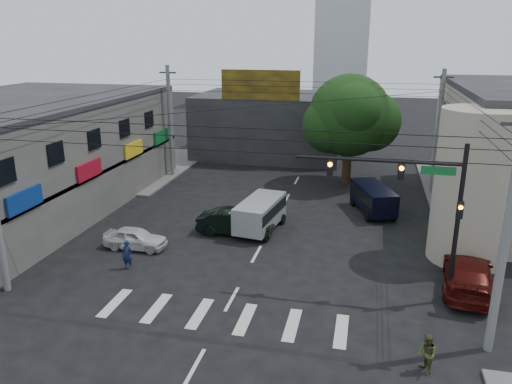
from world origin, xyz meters
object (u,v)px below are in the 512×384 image
(utility_pole_far_left, at_px, (170,122))
(white_compact, at_px, (135,238))
(utility_pole_far_right, at_px, (438,133))
(traffic_gantry, at_px, (419,196))
(navy_van, at_px, (373,200))
(utility_pole_near_right, at_px, (506,237))
(silver_minivan, at_px, (260,215))
(maroon_sedan, at_px, (468,274))
(dark_sedan, at_px, (235,222))
(traffic_officer, at_px, (127,255))
(pedestrian_olive, at_px, (427,354))
(street_tree, at_px, (349,116))

(utility_pole_far_left, xyz_separation_m, white_compact, (3.72, -14.71, -3.99))
(utility_pole_far_right, bearing_deg, utility_pole_far_left, 180.00)
(traffic_gantry, height_order, white_compact, traffic_gantry)
(white_compact, relative_size, navy_van, 0.72)
(utility_pole_far_left, bearing_deg, utility_pole_near_right, -44.31)
(utility_pole_far_left, bearing_deg, silver_minivan, -46.60)
(utility_pole_near_right, bearing_deg, maroon_sedan, 90.00)
(white_compact, distance_m, silver_minivan, 7.51)
(utility_pole_far_left, height_order, dark_sedan, utility_pole_far_left)
(traffic_gantry, relative_size, maroon_sedan, 1.28)
(utility_pole_near_right, distance_m, traffic_officer, 17.25)
(traffic_officer, bearing_deg, dark_sedan, 53.49)
(silver_minivan, bearing_deg, utility_pole_far_left, 51.36)
(silver_minivan, bearing_deg, pedestrian_olive, -136.29)
(pedestrian_olive, bearing_deg, silver_minivan, -165.39)
(utility_pole_far_right, distance_m, white_compact, 23.04)
(traffic_gantry, distance_m, silver_minivan, 11.28)
(silver_minivan, relative_size, pedestrian_olive, 3.17)
(utility_pole_far_left, distance_m, traffic_officer, 18.19)
(silver_minivan, bearing_deg, utility_pole_far_right, -38.47)
(utility_pole_far_right, relative_size, traffic_officer, 6.03)
(street_tree, bearing_deg, dark_sedan, -115.28)
(dark_sedan, xyz_separation_m, navy_van, (8.00, 5.73, 0.17))
(maroon_sedan, distance_m, navy_van, 10.85)
(utility_pole_near_right, xyz_separation_m, traffic_officer, (-16.50, 3.30, -3.84))
(white_compact, height_order, pedestrian_olive, pedestrian_olive)
(traffic_gantry, bearing_deg, utility_pole_near_right, -52.58)
(utility_pole_far_right, height_order, navy_van, utility_pole_far_right)
(silver_minivan, relative_size, navy_van, 0.96)
(maroon_sedan, bearing_deg, white_compact, 4.50)
(silver_minivan, bearing_deg, navy_van, -46.29)
(street_tree, bearing_deg, utility_pole_far_right, -8.75)
(traffic_gantry, bearing_deg, white_compact, 171.06)
(street_tree, distance_m, traffic_gantry, 18.42)
(silver_minivan, height_order, navy_van, silver_minivan)
(maroon_sedan, height_order, pedestrian_olive, maroon_sedan)
(pedestrian_olive, bearing_deg, dark_sedan, -159.16)
(pedestrian_olive, bearing_deg, traffic_gantry, 161.11)
(utility_pole_far_right, height_order, dark_sedan, utility_pole_far_right)
(traffic_gantry, xyz_separation_m, traffic_officer, (-13.82, -0.19, -4.07))
(white_compact, bearing_deg, utility_pole_near_right, -108.60)
(maroon_sedan, xyz_separation_m, navy_van, (-4.38, 9.93, 0.14))
(traffic_officer, bearing_deg, maroon_sedan, 4.48)
(traffic_gantry, distance_m, utility_pole_near_right, 4.41)
(dark_sedan, relative_size, pedestrian_olive, 3.05)
(utility_pole_far_right, relative_size, dark_sedan, 2.02)
(street_tree, xyz_separation_m, traffic_gantry, (3.82, -18.00, -0.64))
(street_tree, distance_m, white_compact, 19.66)
(traffic_officer, bearing_deg, silver_minivan, 49.93)
(silver_minivan, bearing_deg, dark_sedan, 132.95)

